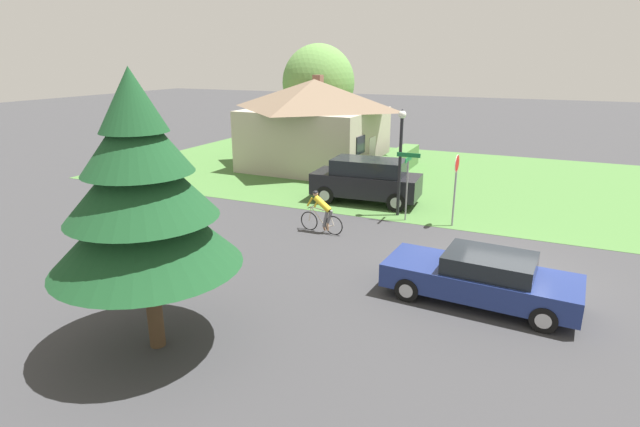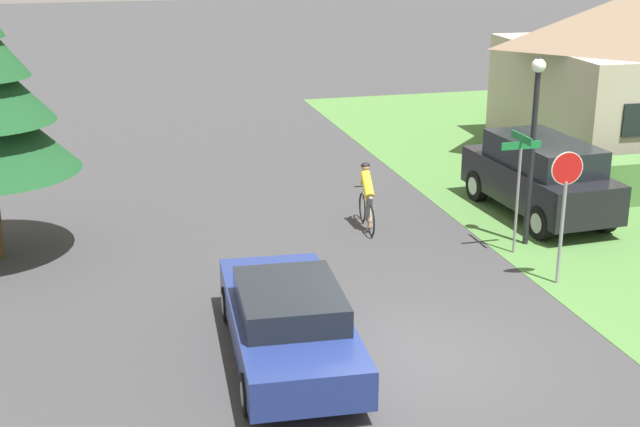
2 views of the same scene
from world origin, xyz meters
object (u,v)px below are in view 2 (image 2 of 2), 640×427
Objects in this scene: cottage_house at (631,70)px; cyclist at (367,198)px; street_lamp at (534,127)px; parked_suv_right at (540,176)px; street_name_sign at (519,172)px; stop_sign at (565,193)px; sedan_left_lane at (288,321)px.

cyclist is (-9.98, -4.93, -1.81)m from cottage_house.
street_lamp is (-6.86, -6.87, 0.12)m from cottage_house.
cyclist is at bearing 84.49° from parked_suv_right.
street_name_sign is (-7.38, -7.32, -0.71)m from cottage_house.
parked_suv_right is at bearing -136.48° from cottage_house.
street_lamp is at bearing -133.59° from cottage_house.
stop_sign reaches higher than street_name_sign.
street_lamp is 1.59× the size of street_name_sign.
sedan_left_lane is at bearing 157.67° from cyclist.
street_name_sign reaches higher than cyclist.
street_lamp is at bearing 41.73° from street_name_sign.
street_lamp is at bearing 142.24° from parked_suv_right.
sedan_left_lane is at bearing -139.18° from cottage_house.
sedan_left_lane is at bearing 124.13° from parked_suv_right.
cyclist is at bearing 148.03° from street_lamp.
cottage_house reaches higher than street_name_sign.
sedan_left_lane is at bearing -147.84° from street_lamp.
street_name_sign is at bearing -85.62° from stop_sign.
stop_sign is at bearing -141.25° from cyclist.
cottage_house is 2.87× the size of street_name_sign.
cyclist is at bearing 137.32° from street_name_sign.
street_lamp is (-1.22, -1.76, 1.67)m from parked_suv_right.
cyclist is at bearing -55.17° from stop_sign.
cyclist is 4.34m from parked_suv_right.
street_name_sign is at bearing -138.27° from street_lamp.
street_lamp is at bearing -115.70° from cyclist.
cyclist is 4.15m from street_lamp.
cottage_house is 1.55× the size of sedan_left_lane.
street_lamp is (0.45, 2.24, 0.78)m from stop_sign.
cottage_house reaches higher than parked_suv_right.
stop_sign reaches higher than sedan_left_lane.
street_name_sign reaches higher than sedan_left_lane.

